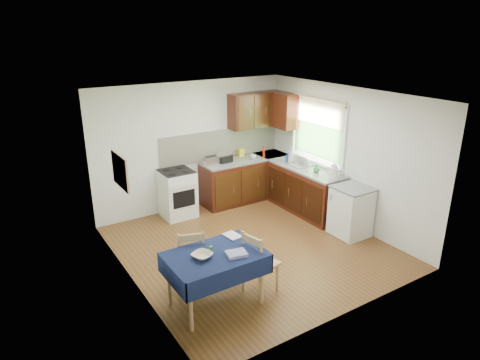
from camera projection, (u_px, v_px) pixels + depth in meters
floor at (252, 247)px, 7.12m from camera, size 4.20×4.20×0.00m
ceiling at (253, 95)px, 6.27m from camera, size 4.00×4.20×0.02m
wall_back at (192, 146)px, 8.36m from camera, size 4.00×0.02×2.50m
wall_front at (352, 225)px, 5.03m from camera, size 4.00×0.02×2.50m
wall_left at (128, 202)px, 5.68m from camera, size 0.02×4.20×2.50m
wall_right at (344, 156)px, 7.70m from camera, size 0.02×4.20×2.50m
base_cabinets at (273, 185)px, 8.65m from camera, size 1.90×2.30×0.86m
worktop_back at (245, 159)px, 8.78m from camera, size 1.90×0.60×0.04m
worktop_right at (307, 169)px, 8.19m from camera, size 0.60×1.70×0.04m
worktop_corner at (271, 155)px, 9.10m from camera, size 0.60×0.60×0.04m
splashback at (221, 144)px, 8.69m from camera, size 2.70×0.02×0.60m
upper_cabinets at (265, 110)px, 8.69m from camera, size 1.20×0.85×0.70m
stove at (177, 193)px, 8.14m from camera, size 0.60×0.61×0.92m
window at (318, 127)px, 8.11m from camera, size 0.04×1.48×1.26m
fridge at (351, 211)px, 7.39m from camera, size 0.58×0.60×0.89m
corkboard at (120, 171)px, 5.82m from camera, size 0.04×0.62×0.47m
dining_table at (215, 261)px, 5.45m from camera, size 1.23×0.83×0.74m
chair_far at (191, 257)px, 5.85m from camera, size 0.52×0.52×0.91m
chair_near at (258, 261)px, 5.73m from camera, size 0.48×0.48×0.92m
toaster at (211, 161)px, 8.27m from camera, size 0.28×0.17×0.21m
sandwich_press at (224, 158)px, 8.53m from camera, size 0.28×0.25×0.16m
sauce_bottle at (264, 152)px, 8.82m from camera, size 0.05×0.05×0.23m
yellow_packet at (241, 153)px, 8.88m from camera, size 0.14×0.11×0.16m
dish_rack at (301, 164)px, 8.33m from camera, size 0.42×0.32×0.20m
kettle at (334, 172)px, 7.56m from camera, size 0.17×0.17×0.28m
cup at (253, 157)px, 8.70m from camera, size 0.16×0.16×0.10m
soap_bottle_a at (291, 155)px, 8.42m from camera, size 0.15×0.15×0.32m
soap_bottle_b at (289, 157)px, 8.54m from camera, size 0.11×0.11×0.20m
soap_bottle_c at (317, 168)px, 7.92m from camera, size 0.15×0.15×0.15m
plate_bowl at (202, 256)px, 5.31m from camera, size 0.32×0.32×0.06m
book at (227, 238)px, 5.81m from camera, size 0.21×0.27×0.02m
spice_jar at (211, 249)px, 5.43m from camera, size 0.04×0.04×0.08m
tea_towel at (237, 254)px, 5.37m from camera, size 0.28×0.24×0.04m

